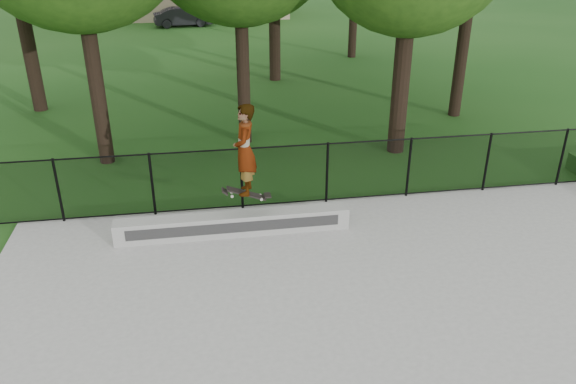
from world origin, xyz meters
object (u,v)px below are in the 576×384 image
car_b (183,17)px  car_a (77,14)px  skater_airborne (245,151)px  grind_ledge (234,224)px  car_c (223,12)px

car_b → car_a: bearing=68.3°
car_b → skater_airborne: (1.47, -28.43, 1.35)m
grind_ledge → car_b: car_b is taller
car_a → car_c: 9.68m
car_c → skater_airborne: skater_airborne is taller
grind_ledge → car_c: 30.26m
car_a → car_b: bearing=-93.0°
car_a → car_b: (6.94, -1.74, -0.07)m
car_b → skater_airborne: skater_airborne is taller
car_c → skater_airborne: (-1.27, -30.30, 1.32)m
grind_ledge → car_a: (-8.13, 30.09, 0.39)m
grind_ledge → car_b: 28.38m
car_b → car_c: (2.74, 1.87, 0.03)m
car_b → car_c: size_ratio=0.83×
car_b → skater_airborne: 28.50m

